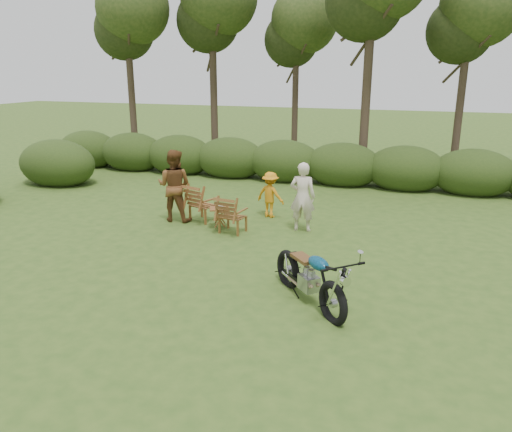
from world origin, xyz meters
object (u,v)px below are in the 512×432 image
(side_table, at_px, (220,218))
(adult_a, at_px, (302,230))
(lawn_chair_left, at_px, (204,221))
(child, at_px, (270,217))
(adult_b, at_px, (176,220))
(cup, at_px, (220,206))
(lawn_chair_right, at_px, (233,232))
(motorcycle, at_px, (308,301))

(side_table, bearing_deg, adult_a, 13.49)
(lawn_chair_left, relative_size, side_table, 1.91)
(child, bearing_deg, adult_b, 40.55)
(side_table, bearing_deg, lawn_chair_left, 145.80)
(cup, height_order, adult_b, adult_b)
(lawn_chair_right, relative_size, side_table, 1.79)
(adult_a, xyz_separation_m, adult_b, (-3.24, -0.24, 0.00))
(motorcycle, height_order, lawn_chair_left, motorcycle)
(lawn_chair_left, distance_m, adult_b, 0.72)
(lawn_chair_right, distance_m, adult_b, 1.78)
(motorcycle, distance_m, cup, 4.31)
(side_table, relative_size, adult_b, 0.28)
(motorcycle, height_order, adult_b, adult_b)
(adult_a, bearing_deg, cup, 11.82)
(cup, relative_size, adult_b, 0.08)
(motorcycle, relative_size, lawn_chair_right, 2.26)
(lawn_chair_right, bearing_deg, child, -99.31)
(lawn_chair_left, xyz_separation_m, adult_a, (2.55, 0.04, 0.00))
(motorcycle, xyz_separation_m, adult_a, (-1.00, 3.64, 0.00))
(cup, distance_m, adult_a, 2.03)
(motorcycle, distance_m, adult_b, 5.44)
(lawn_chair_right, xyz_separation_m, adult_a, (1.51, 0.66, 0.00))
(side_table, height_order, cup, cup)
(lawn_chair_right, bearing_deg, adult_b, -5.79)
(motorcycle, xyz_separation_m, lawn_chair_left, (-3.55, 3.60, 0.00))
(side_table, distance_m, adult_a, 2.00)
(cup, bearing_deg, side_table, 140.26)
(motorcycle, bearing_deg, lawn_chair_right, 176.97)
(motorcycle, bearing_deg, cup, 179.37)
(lawn_chair_left, xyz_separation_m, adult_b, (-0.69, -0.20, 0.00))
(cup, bearing_deg, child, 57.37)
(motorcycle, bearing_deg, lawn_chair_left, -178.60)
(lawn_chair_right, relative_size, child, 0.76)
(lawn_chair_left, distance_m, side_table, 0.80)
(lawn_chair_right, bearing_deg, lawn_chair_left, -23.06)
(side_table, xyz_separation_m, child, (0.88, 1.29, -0.25))
(adult_a, bearing_deg, lawn_chair_right, 20.94)
(side_table, xyz_separation_m, adult_a, (1.93, 0.46, -0.25))
(adult_b, bearing_deg, side_table, 166.26)
(lawn_chair_right, distance_m, side_table, 0.52)
(adult_b, relative_size, child, 1.52)
(cup, relative_size, child, 0.12)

